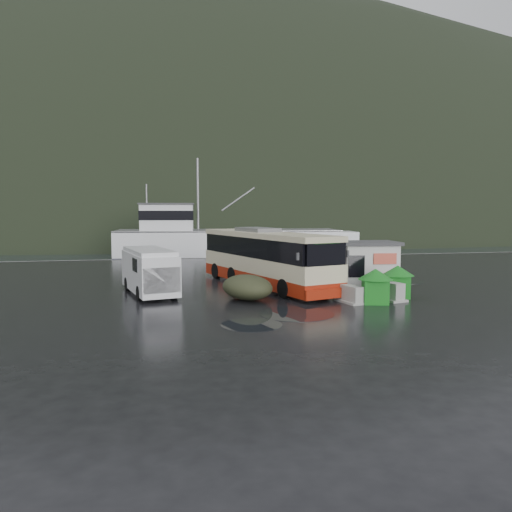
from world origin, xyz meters
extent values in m
plane|color=black|center=(0.00, 0.00, 0.00)|extent=(160.00, 160.00, 0.00)
cube|color=black|center=(0.00, 110.00, 0.00)|extent=(300.00, 180.00, 0.02)
cube|color=#999993|center=(0.00, 20.00, 0.00)|extent=(160.00, 0.60, 1.50)
ellipsoid|color=black|center=(10.00, 250.00, 0.00)|extent=(780.00, 540.00, 570.00)
cylinder|color=black|center=(1.18, -4.22, 0.01)|extent=(3.08, 3.08, 0.01)
cylinder|color=black|center=(-0.99, -5.77, 0.01)|extent=(2.28, 2.28, 0.01)
cylinder|color=black|center=(9.99, 3.32, 0.01)|extent=(2.34, 2.34, 0.01)
camera|label=1|loc=(-4.46, -23.39, 4.19)|focal=35.00mm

